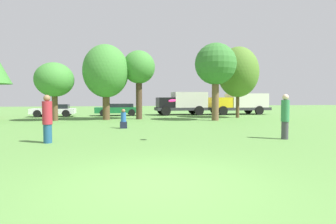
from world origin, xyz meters
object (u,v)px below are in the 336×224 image
frisbee (172,101)px  parked_car_white (54,110)px  bystander_sitting (123,120)px  tree_3 (139,68)px  person_thrower (47,119)px  delivery_truck_yellow (239,103)px  tree_4 (216,65)px  delivery_truck_black (183,102)px  tree_5 (238,72)px  person_catcher (285,116)px  tree_2 (106,72)px  tree_1 (54,80)px  parked_car_green (118,109)px

frisbee → parked_car_white: size_ratio=0.08×
bystander_sitting → tree_3: tree_3 is taller
tree_3 → person_thrower: bearing=-112.1°
delivery_truck_yellow → tree_4: bearing=51.5°
tree_4 → parked_car_white: tree_4 is taller
person_thrower → delivery_truck_black: 19.21m
person_thrower → bystander_sitting: 5.50m
person_thrower → tree_4: (10.18, 8.76, 3.33)m
person_thrower → tree_3: 12.71m
person_thrower → frisbee: person_thrower is taller
frisbee → delivery_truck_yellow: delivery_truck_yellow is taller
tree_4 → parked_car_white: (-12.97, 7.47, -3.61)m
bystander_sitting → tree_3: size_ratio=0.19×
tree_3 → tree_5: 8.67m
person_thrower → delivery_truck_yellow: size_ratio=0.27×
person_catcher → tree_2: tree_2 is taller
bystander_sitting → tree_4: size_ratio=0.18×
person_catcher → tree_4: bearing=-89.3°
person_catcher → tree_2: 14.49m
person_thrower → tree_1: (-1.78, 11.09, 2.16)m
tree_1 → tree_3: bearing=2.7°
bystander_sitting → tree_1: bearing=126.4°
tree_4 → delivery_truck_yellow: bearing=52.0°
frisbee → bystander_sitting: 5.57m
person_thrower → bystander_sitting: person_thrower is taller
parked_car_white → delivery_truck_black: 12.58m
frisbee → tree_3: bearing=89.9°
person_thrower → tree_5: bearing=46.5°
person_catcher → tree_3: size_ratio=0.33×
tree_3 → tree_4: (5.56, -2.63, 0.11)m
tree_2 → tree_5: 11.29m
tree_1 → tree_2: (3.79, 0.14, 0.74)m
bystander_sitting → tree_2: size_ratio=0.18×
person_catcher → delivery_truck_yellow: bearing=-105.2°
frisbee → parked_car_green: (-1.51, 17.34, -0.93)m
person_thrower → tree_2: (2.01, 11.23, 2.90)m
tree_1 → tree_3: tree_3 is taller
person_thrower → tree_1: size_ratio=0.41×
person_thrower → frisbee: size_ratio=5.98×
tree_1 → delivery_truck_yellow: 18.54m
frisbee → tree_3: tree_3 is taller
person_thrower → person_catcher: size_ratio=0.98×
tree_2 → delivery_truck_black: tree_2 is taller
tree_2 → tree_3: size_ratio=1.06×
tree_1 → delivery_truck_yellow: bearing=15.9°
person_thrower → delivery_truck_yellow: bearing=51.5°
parked_car_green → delivery_truck_black: 6.71m
tree_2 → tree_4: tree_2 is taller
person_thrower → parked_car_green: person_thrower is taller
person_thrower → parked_car_white: (-2.79, 16.23, -0.28)m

